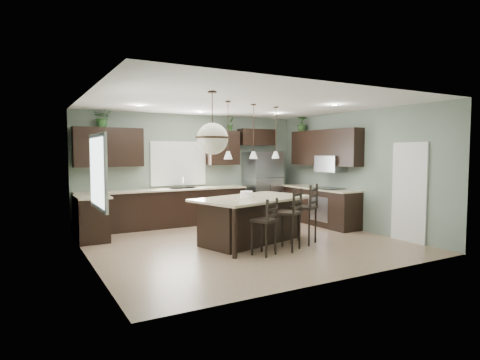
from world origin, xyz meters
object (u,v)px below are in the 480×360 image
at_px(kitchen_island, 253,220).
at_px(plant_back_left, 103,117).
at_px(bar_stool_right, 304,214).
at_px(serving_dish, 246,195).
at_px(bar_stool_left, 264,227).
at_px(bar_stool_center, 287,219).
at_px(refrigerator, 263,185).

xyz_separation_m(kitchen_island, plant_back_left, (-2.42, 2.62, 2.16)).
xyz_separation_m(kitchen_island, bar_stool_right, (0.83, -0.58, 0.14)).
bearing_deg(serving_dish, kitchen_island, 16.05).
relative_size(kitchen_island, plant_back_left, 5.25).
bearing_deg(bar_stool_left, kitchen_island, 46.58).
bearing_deg(bar_stool_center, bar_stool_left, 158.11).
xyz_separation_m(kitchen_island, bar_stool_left, (-0.35, -0.95, 0.05)).
height_order(kitchen_island, bar_stool_right, bar_stool_right).
relative_size(kitchen_island, serving_dish, 9.94).
relative_size(serving_dish, bar_stool_left, 0.23).
bearing_deg(kitchen_island, bar_stool_center, -91.34).
bearing_deg(plant_back_left, bar_stool_right, -44.58).
bearing_deg(plant_back_left, kitchen_island, -47.31).
xyz_separation_m(bar_stool_left, bar_stool_center, (0.58, 0.09, 0.07)).
height_order(serving_dish, bar_stool_center, bar_stool_center).
bearing_deg(kitchen_island, bar_stool_right, -50.99).
distance_m(refrigerator, plant_back_left, 4.53).
distance_m(serving_dish, bar_stool_left, 1.03).
distance_m(kitchen_island, bar_stool_right, 1.02).
height_order(kitchen_island, bar_stool_left, bar_stool_left).
distance_m(bar_stool_center, plant_back_left, 4.83).
bearing_deg(refrigerator, bar_stool_right, -107.34).
distance_m(refrigerator, bar_stool_right, 3.17).
bearing_deg(plant_back_left, bar_stool_left, -59.97).
height_order(serving_dish, plant_back_left, plant_back_left).
bearing_deg(serving_dish, bar_stool_center, -62.59).
xyz_separation_m(refrigerator, kitchen_island, (-1.77, -2.43, -0.46)).
height_order(refrigerator, bar_stool_left, refrigerator).
bearing_deg(plant_back_left, bar_stool_center, -52.80).
bearing_deg(bar_stool_center, kitchen_island, 73.86).
xyz_separation_m(bar_stool_right, plant_back_left, (-3.25, 3.20, 2.02)).
height_order(bar_stool_center, plant_back_left, plant_back_left).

